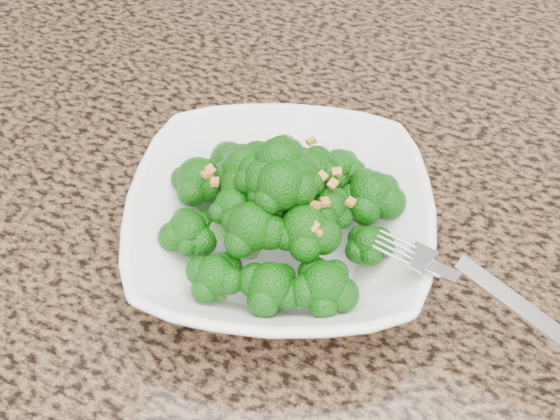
% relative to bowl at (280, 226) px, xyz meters
% --- Properties ---
extents(granite_counter, '(1.64, 1.04, 0.03)m').
position_rel_bowl_xyz_m(granite_counter, '(0.13, 0.05, -0.05)').
color(granite_counter, brown).
rests_on(granite_counter, cabinet).
extents(bowl, '(0.32, 0.32, 0.06)m').
position_rel_bowl_xyz_m(bowl, '(0.00, 0.00, 0.00)').
color(bowl, white).
rests_on(bowl, granite_counter).
extents(broccoli_pile, '(0.22, 0.22, 0.07)m').
position_rel_bowl_xyz_m(broccoli_pile, '(0.00, 0.00, 0.06)').
color(broccoli_pile, '#0E5509').
rests_on(broccoli_pile, bowl).
extents(garlic_topping, '(0.13, 0.13, 0.01)m').
position_rel_bowl_xyz_m(garlic_topping, '(0.00, 0.00, 0.10)').
color(garlic_topping, '#C2822F').
rests_on(garlic_topping, broccoli_pile).
extents(fork, '(0.20, 0.07, 0.01)m').
position_rel_bowl_xyz_m(fork, '(0.14, -0.02, 0.04)').
color(fork, silver).
rests_on(fork, bowl).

